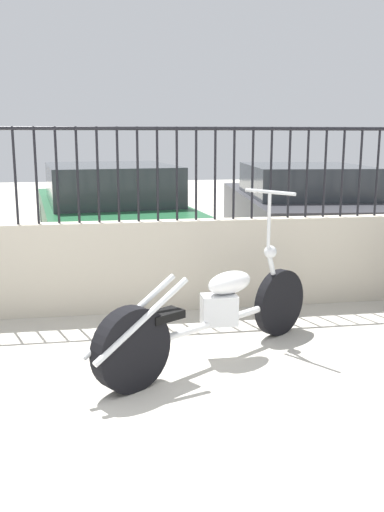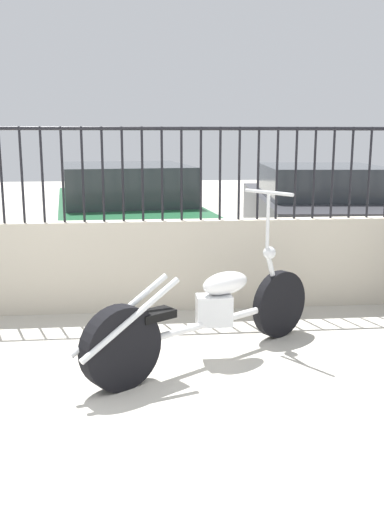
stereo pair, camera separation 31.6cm
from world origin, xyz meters
TOP-DOWN VIEW (x-y plane):
  - ground_plane at (0.00, 0.00)m, footprint 40.00×40.00m
  - low_wall at (0.00, 3.15)m, footprint 10.00×0.18m
  - fence_railing at (-0.00, 3.15)m, footprint 10.00×0.04m
  - motorcycle_white at (0.67, 1.69)m, footprint 1.99×1.40m
  - car_green at (0.06, 5.95)m, footprint 2.40×4.67m
  - car_dark_grey at (2.92, 5.72)m, footprint 2.23×4.39m

SIDE VIEW (x-z plane):
  - ground_plane at x=0.00m, z-range 0.00..0.00m
  - motorcycle_white at x=0.67m, z-range -0.28..1.03m
  - low_wall at x=0.00m, z-range 0.00..0.92m
  - car_green at x=0.06m, z-range 0.00..1.35m
  - car_dark_grey at x=2.92m, z-range 0.01..1.34m
  - fence_railing at x=0.00m, z-range 1.06..1.97m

